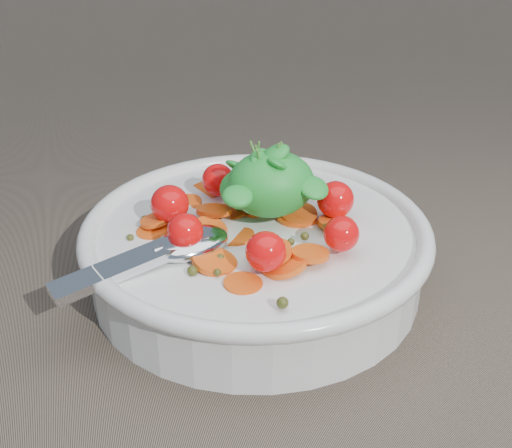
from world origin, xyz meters
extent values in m
plane|color=#746453|center=(0.00, 0.00, 0.00)|extent=(6.00, 6.00, 0.00)
cylinder|color=white|center=(0.01, 0.02, 0.03)|extent=(0.29, 0.29, 0.06)
torus|color=white|center=(0.01, 0.02, 0.06)|extent=(0.31, 0.31, 0.02)
cylinder|color=white|center=(0.01, 0.02, 0.00)|extent=(0.15, 0.15, 0.01)
cylinder|color=brown|center=(0.01, 0.02, 0.03)|extent=(0.26, 0.26, 0.04)
cylinder|color=#FF6015|center=(0.00, 0.06, 0.05)|extent=(0.04, 0.04, 0.01)
cylinder|color=#FF6015|center=(-0.04, -0.03, 0.06)|extent=(0.05, 0.05, 0.02)
cylinder|color=#FF6015|center=(-0.05, 0.01, 0.05)|extent=(0.04, 0.04, 0.02)
cylinder|color=#FF6015|center=(0.08, 0.00, 0.05)|extent=(0.03, 0.03, 0.01)
cylinder|color=#FF6015|center=(-0.01, 0.01, 0.05)|extent=(0.04, 0.04, 0.01)
cylinder|color=#FF6015|center=(-0.02, 0.10, 0.05)|extent=(0.05, 0.05, 0.01)
cylinder|color=#FF6015|center=(0.05, 0.02, 0.06)|extent=(0.04, 0.04, 0.01)
cylinder|color=#FF6015|center=(-0.04, 0.08, 0.05)|extent=(0.04, 0.04, 0.01)
cylinder|color=#FF6015|center=(0.02, 0.05, 0.06)|extent=(0.04, 0.04, 0.01)
cylinder|color=#FF6015|center=(0.04, -0.05, 0.06)|extent=(0.04, 0.04, 0.01)
cylinder|color=#FF6015|center=(0.01, 0.06, 0.05)|extent=(0.04, 0.04, 0.01)
cylinder|color=#FF6015|center=(0.05, 0.02, 0.06)|extent=(0.05, 0.05, 0.01)
cylinder|color=#FF6015|center=(-0.02, 0.04, 0.06)|extent=(0.04, 0.04, 0.01)
cylinder|color=#FF6015|center=(-0.08, 0.03, 0.06)|extent=(0.04, 0.04, 0.01)
cylinder|color=#FF6015|center=(0.06, 0.02, 0.05)|extent=(0.04, 0.04, 0.02)
cylinder|color=#FF6015|center=(-0.07, 0.04, 0.06)|extent=(0.03, 0.03, 0.01)
cylinder|color=#FF6015|center=(-0.02, -0.06, 0.06)|extent=(0.04, 0.04, 0.01)
cylinder|color=#FF6015|center=(-0.03, 0.02, 0.06)|extent=(0.04, 0.04, 0.02)
cylinder|color=#FF6015|center=(0.01, -0.04, 0.06)|extent=(0.04, 0.04, 0.02)
cylinder|color=#FF6015|center=(0.01, -0.05, 0.06)|extent=(0.05, 0.05, 0.02)
cylinder|color=#FF6015|center=(0.08, 0.00, 0.06)|extent=(0.04, 0.04, 0.01)
cylinder|color=#FF6015|center=(0.04, 0.05, 0.06)|extent=(0.04, 0.04, 0.01)
sphere|color=#404316|center=(0.03, -0.05, 0.06)|extent=(0.01, 0.01, 0.01)
sphere|color=#404316|center=(0.04, -0.02, 0.06)|extent=(0.01, 0.01, 0.01)
sphere|color=#404316|center=(0.01, 0.05, 0.06)|extent=(0.01, 0.01, 0.01)
sphere|color=#404316|center=(0.00, -0.10, 0.06)|extent=(0.01, 0.01, 0.01)
sphere|color=#404316|center=(0.03, -0.03, 0.06)|extent=(0.01, 0.01, 0.01)
sphere|color=#404316|center=(0.04, -0.05, 0.06)|extent=(0.01, 0.01, 0.01)
sphere|color=#404316|center=(0.01, -0.06, 0.06)|extent=(0.01, 0.01, 0.01)
sphere|color=#404316|center=(-0.02, 0.04, 0.06)|extent=(0.01, 0.01, 0.01)
sphere|color=#404316|center=(-0.03, -0.03, 0.06)|extent=(0.01, 0.01, 0.01)
sphere|color=#404316|center=(0.07, -0.01, 0.06)|extent=(0.01, 0.01, 0.01)
sphere|color=#404316|center=(-0.10, 0.03, 0.06)|extent=(0.01, 0.01, 0.01)
sphere|color=#404316|center=(0.04, 0.04, 0.06)|extent=(0.01, 0.01, 0.01)
sphere|color=#404316|center=(-0.06, -0.04, 0.06)|extent=(0.01, 0.01, 0.01)
sphere|color=#404316|center=(-0.08, 0.06, 0.06)|extent=(0.01, 0.01, 0.01)
sphere|color=#404316|center=(0.00, -0.03, 0.06)|extent=(0.01, 0.01, 0.01)
sphere|color=#404316|center=(0.09, 0.10, 0.06)|extent=(0.01, 0.01, 0.01)
sphere|color=#404316|center=(0.03, 0.07, 0.06)|extent=(0.01, 0.01, 0.01)
sphere|color=#404316|center=(-0.04, -0.05, 0.06)|extent=(0.01, 0.01, 0.01)
sphere|color=#404316|center=(0.08, 0.07, 0.06)|extent=(0.01, 0.01, 0.01)
sphere|color=#404316|center=(0.08, 0.07, 0.06)|extent=(0.01, 0.01, 0.01)
sphere|color=red|center=(0.08, 0.01, 0.08)|extent=(0.03, 0.03, 0.03)
sphere|color=red|center=(0.05, 0.08, 0.08)|extent=(0.03, 0.03, 0.03)
sphere|color=red|center=(-0.01, 0.08, 0.08)|extent=(0.03, 0.03, 0.03)
sphere|color=red|center=(-0.06, 0.04, 0.08)|extent=(0.03, 0.03, 0.03)
sphere|color=red|center=(-0.05, -0.01, 0.08)|extent=(0.03, 0.03, 0.03)
sphere|color=red|center=(0.00, -0.06, 0.08)|extent=(0.03, 0.03, 0.03)
sphere|color=red|center=(0.07, -0.04, 0.08)|extent=(0.03, 0.03, 0.03)
ellipsoid|color=green|center=(0.03, 0.03, 0.09)|extent=(0.08, 0.07, 0.06)
ellipsoid|color=green|center=(0.01, 0.04, 0.08)|extent=(0.04, 0.04, 0.04)
ellipsoid|color=green|center=(0.02, 0.03, 0.11)|extent=(0.02, 0.02, 0.02)
ellipsoid|color=green|center=(-0.01, 0.00, 0.10)|extent=(0.03, 0.03, 0.02)
ellipsoid|color=green|center=(0.03, 0.03, 0.11)|extent=(0.04, 0.03, 0.02)
ellipsoid|color=green|center=(0.02, 0.02, 0.10)|extent=(0.03, 0.03, 0.01)
ellipsoid|color=green|center=(0.01, 0.02, 0.10)|extent=(0.03, 0.03, 0.01)
ellipsoid|color=green|center=(0.04, 0.03, 0.10)|extent=(0.03, 0.03, 0.03)
ellipsoid|color=green|center=(0.02, 0.03, 0.11)|extent=(0.03, 0.03, 0.03)
ellipsoid|color=green|center=(0.03, 0.03, 0.12)|extent=(0.03, 0.02, 0.02)
ellipsoid|color=green|center=(0.03, 0.04, 0.11)|extent=(0.02, 0.02, 0.02)
ellipsoid|color=green|center=(0.04, 0.02, 0.10)|extent=(0.03, 0.03, 0.03)
ellipsoid|color=green|center=(0.02, 0.03, 0.10)|extent=(0.03, 0.03, 0.01)
ellipsoid|color=green|center=(0.00, 0.05, 0.10)|extent=(0.02, 0.03, 0.02)
ellipsoid|color=green|center=(0.03, 0.03, 0.11)|extent=(0.03, 0.04, 0.03)
ellipsoid|color=green|center=(0.04, 0.05, 0.10)|extent=(0.03, 0.03, 0.01)
ellipsoid|color=green|center=(0.01, 0.03, 0.09)|extent=(0.03, 0.03, 0.02)
ellipsoid|color=green|center=(0.06, 0.00, 0.10)|extent=(0.03, 0.03, 0.02)
ellipsoid|color=green|center=(0.02, 0.04, 0.09)|extent=(0.03, 0.03, 0.02)
ellipsoid|color=green|center=(0.03, 0.02, 0.12)|extent=(0.02, 0.03, 0.02)
ellipsoid|color=green|center=(0.03, 0.04, 0.09)|extent=(0.03, 0.03, 0.03)
ellipsoid|color=green|center=(0.03, 0.05, 0.09)|extent=(0.03, 0.02, 0.02)
ellipsoid|color=green|center=(0.02, 0.01, 0.11)|extent=(0.02, 0.03, 0.03)
ellipsoid|color=green|center=(0.02, 0.02, 0.10)|extent=(0.03, 0.03, 0.02)
ellipsoid|color=green|center=(0.05, 0.02, 0.10)|extent=(0.03, 0.03, 0.02)
cylinder|color=#4C8C33|center=(0.02, 0.03, 0.11)|extent=(0.01, 0.02, 0.05)
cylinder|color=#4C8C33|center=(0.03, 0.03, 0.11)|extent=(0.01, 0.01, 0.05)
cylinder|color=#4C8C33|center=(0.04, 0.02, 0.11)|extent=(0.00, 0.01, 0.05)
cylinder|color=#4C8C33|center=(0.02, 0.03, 0.11)|extent=(0.01, 0.00, 0.05)
cylinder|color=#4C8C33|center=(0.02, 0.04, 0.11)|extent=(0.01, 0.01, 0.05)
cylinder|color=#4C8C33|center=(0.02, 0.03, 0.11)|extent=(0.02, 0.01, 0.05)
ellipsoid|color=silver|center=(-0.05, 0.00, 0.06)|extent=(0.08, 0.06, 0.02)
cube|color=silver|center=(-0.10, -0.02, 0.06)|extent=(0.13, 0.06, 0.02)
cylinder|color=silver|center=(-0.07, -0.01, 0.06)|extent=(0.03, 0.02, 0.01)
cube|color=white|center=(0.03, 0.15, 0.00)|extent=(0.16, 0.14, 0.01)
camera|label=1|loc=(-0.12, -0.45, 0.33)|focal=45.00mm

